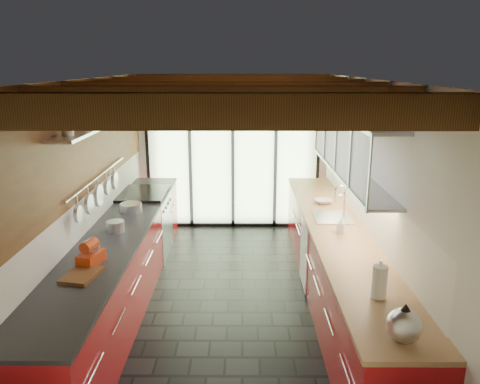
{
  "coord_description": "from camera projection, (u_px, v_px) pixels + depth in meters",
  "views": [
    {
      "loc": [
        0.16,
        -5.09,
        2.75
      ],
      "look_at": [
        0.13,
        0.4,
        1.25
      ],
      "focal_mm": 35.0,
      "sensor_mm": 36.0,
      "label": 1
    }
  ],
  "objects": [
    {
      "name": "upper_cabinets_right",
      "position": [
        351.0,
        145.0,
        5.43
      ],
      "size": [
        0.34,
        3.0,
        3.0
      ],
      "color": "silver",
      "rests_on": "ground"
    },
    {
      "name": "left_counter",
      "position": [
        121.0,
        265.0,
        5.53
      ],
      "size": [
        0.68,
        5.0,
        0.92
      ],
      "color": "#A61318",
      "rests_on": "ground"
    },
    {
      "name": "stand_mixer",
      "position": [
        91.0,
        254.0,
        4.43
      ],
      "size": [
        0.23,
        0.31,
        0.25
      ],
      "color": "#BE360F",
      "rests_on": "left_counter"
    },
    {
      "name": "kettle",
      "position": [
        404.0,
        323.0,
        3.19
      ],
      "size": [
        0.25,
        0.3,
        0.29
      ],
      "color": "silver",
      "rests_on": "right_counter"
    },
    {
      "name": "ceiling_beams",
      "position": [
        228.0,
        91.0,
        5.36
      ],
      "size": [
        3.14,
        5.06,
        4.9
      ],
      "color": "#593316",
      "rests_on": "ground"
    },
    {
      "name": "right_counter",
      "position": [
        336.0,
        265.0,
        5.51
      ],
      "size": [
        0.68,
        5.0,
        0.92
      ],
      "color": "#A61318",
      "rests_on": "ground"
    },
    {
      "name": "left_wall_fixtures",
      "position": [
        100.0,
        147.0,
        5.34
      ],
      "size": [
        0.28,
        2.6,
        0.96
      ],
      "color": "silver",
      "rests_on": "ground"
    },
    {
      "name": "bowl",
      "position": [
        323.0,
        201.0,
        6.37
      ],
      "size": [
        0.23,
        0.23,
        0.06
      ],
      "primitive_type": "imported",
      "rotation": [
        0.0,
        0.0,
        0.0
      ],
      "color": "silver",
      "rests_on": "right_counter"
    },
    {
      "name": "ground",
      "position": [
        229.0,
        300.0,
        5.64
      ],
      "size": [
        5.5,
        5.5,
        0.0
      ],
      "primitive_type": "plane",
      "color": "black",
      "rests_on": "ground"
    },
    {
      "name": "range_stove",
      "position": [
        145.0,
        224.0,
        6.92
      ],
      "size": [
        0.66,
        0.9,
        0.97
      ],
      "color": "silver",
      "rests_on": "ground"
    },
    {
      "name": "pot_large",
      "position": [
        115.0,
        227.0,
        5.27
      ],
      "size": [
        0.24,
        0.24,
        0.13
      ],
      "primitive_type": "cylinder",
      "rotation": [
        0.0,
        0.0,
        0.19
      ],
      "color": "silver",
      "rests_on": "left_counter"
    },
    {
      "name": "soap_bottle",
      "position": [
        341.0,
        225.0,
        5.24
      ],
      "size": [
        0.11,
        0.11,
        0.18
      ],
      "primitive_type": "imported",
      "rotation": [
        0.0,
        0.0,
        -0.42
      ],
      "color": "silver",
      "rests_on": "right_counter"
    },
    {
      "name": "room_shell",
      "position": [
        228.0,
        167.0,
        5.2
      ],
      "size": [
        5.5,
        5.5,
        5.5
      ],
      "color": "silver",
      "rests_on": "ground"
    },
    {
      "name": "sink_assembly",
      "position": [
        333.0,
        215.0,
        5.77
      ],
      "size": [
        0.45,
        0.52,
        0.43
      ],
      "color": "silver",
      "rests_on": "right_counter"
    },
    {
      "name": "cutting_board",
      "position": [
        82.0,
        275.0,
        4.17
      ],
      "size": [
        0.33,
        0.42,
        0.03
      ],
      "primitive_type": "cube",
      "rotation": [
        0.0,
        0.0,
        -0.2
      ],
      "color": "brown",
      "rests_on": "left_counter"
    },
    {
      "name": "pot_small",
      "position": [
        131.0,
        207.0,
        6.01
      ],
      "size": [
        0.31,
        0.31,
        0.11
      ],
      "primitive_type": "cylinder",
      "rotation": [
        0.0,
        0.0,
        0.13
      ],
      "color": "silver",
      "rests_on": "left_counter"
    },
    {
      "name": "paper_towel",
      "position": [
        379.0,
        282.0,
        3.76
      ],
      "size": [
        0.14,
        0.14,
        0.33
      ],
      "color": "white",
      "rests_on": "right_counter"
    },
    {
      "name": "glass_door",
      "position": [
        233.0,
        132.0,
        7.8
      ],
      "size": [
        2.95,
        0.1,
        2.9
      ],
      "color": "#C6EAAD",
      "rests_on": "ground"
    }
  ]
}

